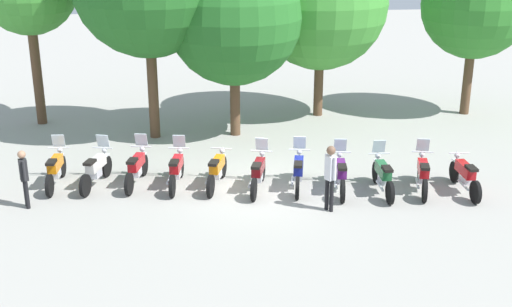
% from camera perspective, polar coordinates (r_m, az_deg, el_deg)
% --- Properties ---
extents(ground_plane, '(80.00, 80.00, 0.00)m').
position_cam_1_polar(ground_plane, '(18.82, 0.17, -3.09)').
color(ground_plane, '#9E9B93').
extents(motorcycle_0, '(0.62, 2.19, 1.37)m').
position_cam_1_polar(motorcycle_0, '(19.74, -17.06, -1.28)').
color(motorcycle_0, black).
rests_on(motorcycle_0, ground_plane).
extents(motorcycle_1, '(0.83, 2.13, 1.37)m').
position_cam_1_polar(motorcycle_1, '(19.43, -13.75, -1.30)').
color(motorcycle_1, black).
rests_on(motorcycle_1, ground_plane).
extents(motorcycle_2, '(0.76, 2.16, 1.37)m').
position_cam_1_polar(motorcycle_2, '(19.29, -10.36, -1.20)').
color(motorcycle_2, black).
rests_on(motorcycle_2, ground_plane).
extents(motorcycle_3, '(0.69, 2.18, 1.37)m').
position_cam_1_polar(motorcycle_3, '(18.99, -6.94, -1.36)').
color(motorcycle_3, black).
rests_on(motorcycle_3, ground_plane).
extents(motorcycle_4, '(0.84, 2.13, 0.99)m').
position_cam_1_polar(motorcycle_4, '(18.86, -3.42, -1.44)').
color(motorcycle_4, black).
rests_on(motorcycle_4, ground_plane).
extents(motorcycle_5, '(0.82, 2.14, 1.37)m').
position_cam_1_polar(motorcycle_5, '(18.60, 0.20, -1.65)').
color(motorcycle_5, black).
rests_on(motorcycle_5, ground_plane).
extents(motorcycle_6, '(0.75, 2.17, 1.37)m').
position_cam_1_polar(motorcycle_6, '(18.76, 3.71, -1.52)').
color(motorcycle_6, black).
rests_on(motorcycle_6, ground_plane).
extents(motorcycle_7, '(0.70, 2.18, 1.37)m').
position_cam_1_polar(motorcycle_7, '(18.66, 7.39, -1.75)').
color(motorcycle_7, black).
rests_on(motorcycle_7, ground_plane).
extents(motorcycle_8, '(0.62, 2.19, 1.37)m').
position_cam_1_polar(motorcycle_8, '(18.74, 10.99, -1.87)').
color(motorcycle_8, black).
rests_on(motorcycle_8, ground_plane).
extents(motorcycle_9, '(0.82, 2.14, 1.37)m').
position_cam_1_polar(motorcycle_9, '(19.12, 14.32, -1.69)').
color(motorcycle_9, black).
rests_on(motorcycle_9, ground_plane).
extents(motorcycle_10, '(0.62, 2.19, 0.99)m').
position_cam_1_polar(motorcycle_10, '(19.35, 17.74, -1.82)').
color(motorcycle_10, black).
rests_on(motorcycle_10, ground_plane).
extents(person_0, '(0.33, 0.38, 1.80)m').
position_cam_1_polar(person_0, '(17.14, 6.48, -1.67)').
color(person_0, black).
rests_on(person_0, ground_plane).
extents(person_1, '(0.27, 0.40, 1.61)m').
position_cam_1_polar(person_1, '(18.33, -19.55, -1.77)').
color(person_1, black).
rests_on(person_1, ground_plane).
extents(tree_2, '(4.63, 4.63, 6.50)m').
position_cam_1_polar(tree_2, '(22.76, -1.91, 11.74)').
color(tree_2, brown).
rests_on(tree_2, ground_plane).
extents(tree_3, '(5.04, 5.04, 6.91)m').
position_cam_1_polar(tree_3, '(25.38, 5.70, 12.91)').
color(tree_3, brown).
rests_on(tree_3, ground_plane).
extents(tree_4, '(4.10, 4.10, 6.34)m').
position_cam_1_polar(tree_4, '(26.83, 18.59, 12.15)').
color(tree_4, brown).
rests_on(tree_4, ground_plane).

